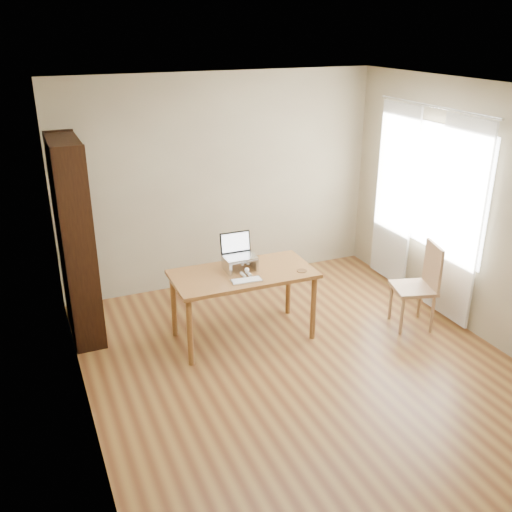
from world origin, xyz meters
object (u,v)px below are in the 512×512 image
(desk, at_px, (243,281))
(chair, at_px, (419,282))
(keyboard, at_px, (247,281))
(cat, at_px, (238,262))
(bookshelf, at_px, (76,241))
(laptop, at_px, (238,250))

(desk, height_order, chair, chair)
(desk, xyz_separation_m, keyboard, (-0.05, -0.22, 0.10))
(keyboard, relative_size, chair, 0.33)
(desk, bearing_deg, cat, 95.47)
(bookshelf, height_order, laptop, bookshelf)
(bookshelf, distance_m, laptop, 1.65)
(bookshelf, height_order, chair, bookshelf)
(keyboard, xyz_separation_m, chair, (1.90, -0.28, -0.24))
(chair, bearing_deg, keyboard, -172.57)
(desk, distance_m, laptop, 0.32)
(bookshelf, bearing_deg, chair, -20.73)
(desk, distance_m, keyboard, 0.25)
(bookshelf, distance_m, keyboard, 1.80)
(bookshelf, distance_m, desk, 1.75)
(bookshelf, distance_m, cat, 1.67)
(bookshelf, xyz_separation_m, chair, (3.37, -1.28, -0.54))
(laptop, bearing_deg, desk, -89.11)
(desk, distance_m, chair, 1.92)
(desk, height_order, keyboard, keyboard)
(laptop, bearing_deg, bookshelf, 158.06)
(bookshelf, xyz_separation_m, cat, (1.51, -0.67, -0.23))
(keyboard, relative_size, cat, 0.65)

